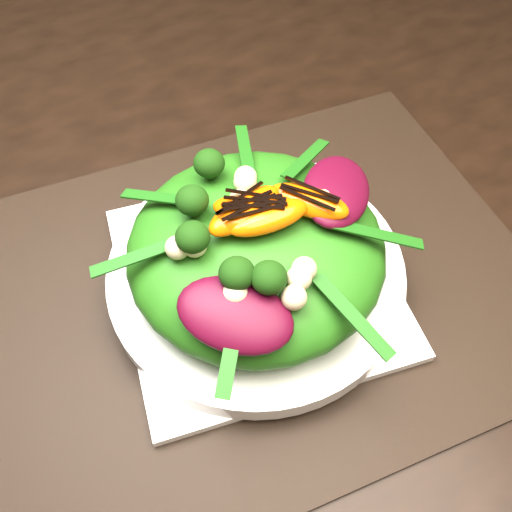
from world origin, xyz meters
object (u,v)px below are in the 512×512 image
plate_base (256,280)px  lettuce_mound (256,248)px  placemat (256,284)px  salad_bowl (256,271)px  dining_table (159,201)px  orange_segment (236,193)px

plate_base → lettuce_mound: (0.00, 0.00, 0.05)m
placemat → salad_bowl: (0.00, -0.00, 0.02)m
dining_table → orange_segment: (0.03, -0.13, 0.13)m
placemat → lettuce_mound: lettuce_mound is taller
plate_base → lettuce_mound: bearing=0.0°
placemat → lettuce_mound: bearing=45.0°
plate_base → placemat: bearing=-135.0°
lettuce_mound → placemat: bearing=-135.0°
orange_segment → lettuce_mound: bearing=-84.8°
dining_table → plate_base: bearing=-78.3°
salad_bowl → lettuce_mound: lettuce_mound is taller
placemat → lettuce_mound: size_ratio=2.33×
salad_bowl → lettuce_mound: bearing=90.0°
dining_table → placemat: dining_table is taller
plate_base → orange_segment: 0.10m
plate_base → salad_bowl: salad_bowl is taller
dining_table → lettuce_mound: size_ratio=7.06×
plate_base → orange_segment: bearing=95.2°
dining_table → plate_base: (0.03, -0.16, 0.03)m
dining_table → salad_bowl: bearing=-78.3°
placemat → orange_segment: size_ratio=7.70×
orange_segment → dining_table: bearing=103.0°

